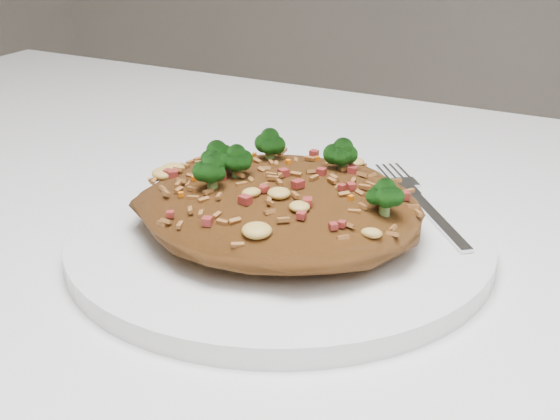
% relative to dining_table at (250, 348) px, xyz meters
% --- Properties ---
extents(dining_table, '(1.20, 0.80, 0.75)m').
position_rel_dining_table_xyz_m(dining_table, '(0.00, 0.00, 0.00)').
color(dining_table, white).
rests_on(dining_table, ground).
extents(plate, '(0.29, 0.29, 0.01)m').
position_rel_dining_table_xyz_m(plate, '(0.03, -0.00, 0.10)').
color(plate, white).
rests_on(plate, dining_table).
extents(fried_rice, '(0.20, 0.18, 0.06)m').
position_rel_dining_table_xyz_m(fried_rice, '(0.03, -0.00, 0.13)').
color(fried_rice, brown).
rests_on(fried_rice, plate).
extents(fork, '(0.11, 0.14, 0.00)m').
position_rel_dining_table_xyz_m(fork, '(0.10, 0.08, 0.11)').
color(fork, silver).
rests_on(fork, plate).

